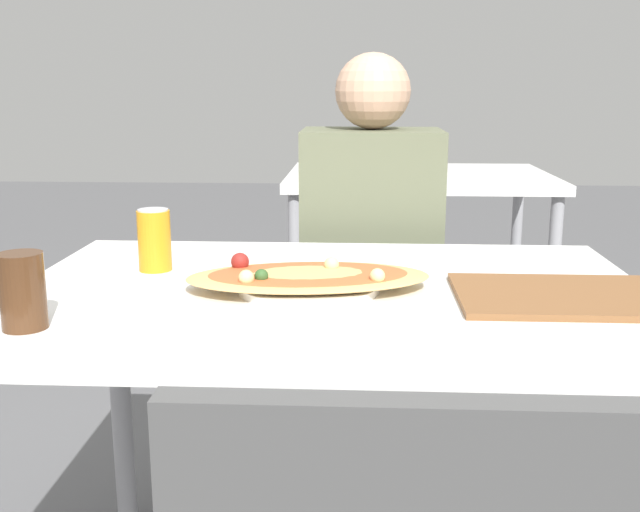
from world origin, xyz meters
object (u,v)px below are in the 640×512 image
Objects in this scene: person_seated at (371,239)px; pizza_main at (308,279)px; soda_can at (154,240)px; dining_table at (331,326)px; drink_glass at (22,291)px; chair_far_seated at (369,298)px.

pizza_main is at bearing 78.87° from person_seated.
dining_table is at bearing -16.83° from soda_can.
dining_table is at bearing 30.07° from drink_glass.
pizza_main is (-0.12, -0.75, 0.25)m from chair_far_seated.
pizza_main reaches higher than dining_table.
dining_table is 9.35× the size of soda_can.
pizza_main is at bearing -151.40° from dining_table.
drink_glass is at bearing 61.21° from chair_far_seated.
pizza_main is (-0.12, -0.63, 0.06)m from person_seated.
chair_far_seated reaches higher than drink_glass.
chair_far_seated is at bearing 61.21° from drink_glass.
soda_can is (-0.44, -0.50, 0.10)m from person_seated.
chair_far_seated is 7.31× the size of drink_glass.
soda_can is at bearing 54.20° from chair_far_seated.
chair_far_seated is 6.96× the size of soda_can.
drink_glass is (-0.10, -0.38, -0.00)m from soda_can.
soda_can is at bearing 48.46° from person_seated.
dining_table is 1.00× the size of person_seated.
dining_table is at bearing 82.33° from person_seated.
person_seated is 2.49× the size of pizza_main.
dining_table is 2.48× the size of pizza_main.
person_seated reaches higher than drink_glass.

